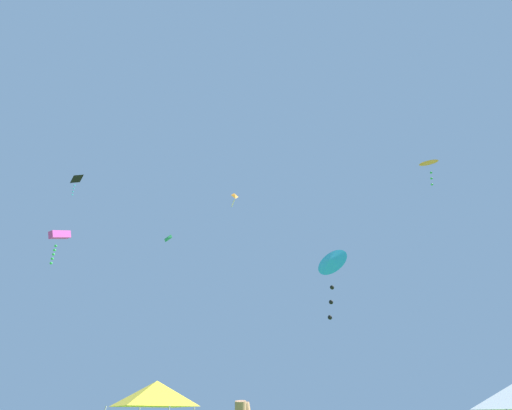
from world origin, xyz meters
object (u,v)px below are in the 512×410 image
at_px(kite_green_diamond, 168,238).
at_px(kite_magenta_box, 59,236).
at_px(kite_cyan_delta, 331,262).
at_px(kite_black_diamond, 76,180).
at_px(kite_orange_delta, 428,162).
at_px(kite_orange_diamond, 235,196).
at_px(canopy_tent_yellow, 155,394).

height_order(kite_green_diamond, kite_magenta_box, kite_green_diamond).
distance_m(kite_cyan_delta, kite_green_diamond, 23.28).
xyz_separation_m(kite_green_diamond, kite_black_diamond, (-2.58, -11.15, -0.51)).
bearing_deg(kite_orange_delta, kite_green_diamond, 172.38).
bearing_deg(kite_orange_diamond, kite_cyan_delta, -60.18).
distance_m(kite_cyan_delta, kite_black_diamond, 20.91).
bearing_deg(kite_cyan_delta, kite_orange_diamond, 119.82).
bearing_deg(kite_orange_delta, kite_black_diamond, -165.29).
bearing_deg(canopy_tent_yellow, kite_orange_diamond, 95.00).
distance_m(kite_green_diamond, kite_orange_delta, 26.86).
xyz_separation_m(kite_green_diamond, kite_orange_diamond, (6.71, 2.03, 6.11)).
bearing_deg(kite_orange_delta, canopy_tent_yellow, -152.73).
relative_size(kite_cyan_delta, kite_green_diamond, 3.24).
bearing_deg(kite_green_diamond, kite_orange_diamond, 16.83).
distance_m(kite_magenta_box, kite_black_diamond, 7.33).
distance_m(kite_green_diamond, kite_black_diamond, 11.46).
bearing_deg(kite_orange_delta, kite_magenta_box, -159.78).
xyz_separation_m(kite_green_diamond, kite_orange_delta, (26.43, -3.53, 3.17)).
bearing_deg(kite_green_diamond, kite_magenta_box, -88.81).
bearing_deg(kite_black_diamond, kite_cyan_delta, -8.09).
height_order(kite_cyan_delta, kite_orange_delta, kite_orange_delta).
distance_m(canopy_tent_yellow, kite_magenta_box, 11.20).
xyz_separation_m(kite_cyan_delta, kite_black_diamond, (-18.34, 2.61, 9.71)).
xyz_separation_m(canopy_tent_yellow, kite_cyan_delta, (7.73, -0.74, 4.82)).
relative_size(kite_green_diamond, kite_orange_diamond, 0.45).
bearing_deg(kite_orange_delta, kite_orange_diamond, 164.25).
relative_size(kite_orange_diamond, kite_orange_delta, 0.72).
bearing_deg(kite_orange_diamond, kite_green_diamond, -163.17).
bearing_deg(kite_green_diamond, kite_orange_delta, -7.62).
xyz_separation_m(kite_green_diamond, kite_magenta_box, (0.27, -13.17, -6.96)).
bearing_deg(kite_magenta_box, kite_cyan_delta, -2.18).
bearing_deg(kite_green_diamond, kite_cyan_delta, -41.13).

